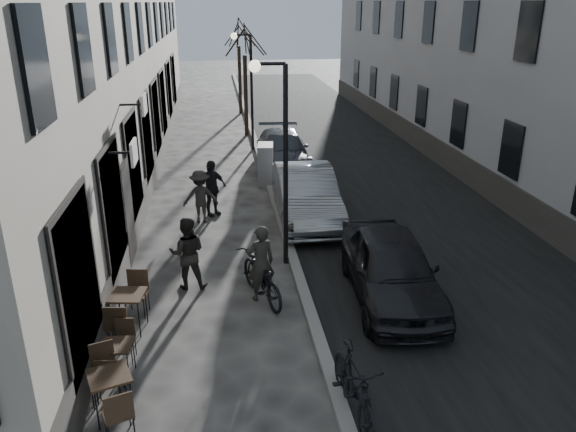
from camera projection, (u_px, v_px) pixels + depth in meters
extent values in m
plane|color=#34312F|center=(333.00, 425.00, 8.95)|extent=(120.00, 120.00, 0.00)
cube|color=black|center=(345.00, 158.00, 24.23)|extent=(7.30, 60.00, 0.00)
cube|color=gray|center=(261.00, 159.00, 23.77)|extent=(0.25, 60.00, 0.12)
cylinder|color=black|center=(286.00, 170.00, 13.61)|extent=(0.12, 0.12, 5.00)
cylinder|color=black|center=(270.00, 64.00, 12.68)|extent=(0.70, 0.08, 0.08)
sphere|color=#FFF2CC|center=(255.00, 66.00, 12.65)|extent=(0.28, 0.28, 0.28)
cylinder|color=black|center=(252.00, 94.00, 24.73)|extent=(0.12, 0.12, 5.00)
cylinder|color=black|center=(242.00, 35.00, 23.79)|extent=(0.70, 0.08, 0.08)
sphere|color=#FFF2CC|center=(234.00, 36.00, 23.77)|extent=(0.28, 0.28, 0.28)
cylinder|color=black|center=(246.00, 96.00, 27.69)|extent=(0.20, 0.20, 3.90)
cylinder|color=black|center=(240.00, 80.00, 33.25)|extent=(0.20, 0.20, 3.90)
cube|color=#312016|center=(109.00, 376.00, 8.89)|extent=(0.81, 0.81, 0.04)
cylinder|color=black|center=(97.00, 411.00, 8.70)|extent=(0.02, 0.02, 0.74)
cylinder|color=black|center=(132.00, 401.00, 8.92)|extent=(0.02, 0.02, 0.74)
cylinder|color=black|center=(92.00, 391.00, 9.15)|extent=(0.02, 0.02, 0.74)
cylinder|color=black|center=(125.00, 382.00, 9.37)|extent=(0.02, 0.02, 0.74)
cube|color=#312016|center=(116.00, 345.00, 9.87)|extent=(0.60, 0.60, 0.04)
cylinder|color=black|center=(101.00, 370.00, 9.76)|extent=(0.02, 0.02, 0.64)
cylinder|color=black|center=(128.00, 369.00, 9.78)|extent=(0.02, 0.02, 0.64)
cylinder|color=black|center=(108.00, 354.00, 10.19)|extent=(0.02, 0.02, 0.64)
cylinder|color=black|center=(134.00, 353.00, 10.21)|extent=(0.02, 0.02, 0.64)
cube|color=#312016|center=(127.00, 295.00, 11.27)|extent=(0.76, 0.76, 0.04)
cylinder|color=black|center=(111.00, 320.00, 11.16)|extent=(0.03, 0.03, 0.78)
cylinder|color=black|center=(139.00, 320.00, 11.15)|extent=(0.03, 0.03, 0.78)
cylinder|color=black|center=(119.00, 306.00, 11.68)|extent=(0.03, 0.03, 0.78)
cylinder|color=black|center=(146.00, 306.00, 11.68)|extent=(0.03, 0.03, 0.78)
cube|color=slate|center=(266.00, 165.00, 20.46)|extent=(0.66, 1.06, 1.50)
imported|color=black|center=(261.00, 277.00, 12.56)|extent=(1.34, 2.19, 1.09)
imported|color=#282623|center=(261.00, 263.00, 12.44)|extent=(0.75, 0.61, 1.78)
imported|color=black|center=(187.00, 253.00, 12.98)|extent=(0.88, 0.70, 1.75)
imported|color=#2D2B28|center=(200.00, 196.00, 16.91)|extent=(1.11, 0.70, 1.64)
imported|color=black|center=(211.00, 188.00, 17.44)|extent=(1.11, 0.93, 1.78)
imported|color=black|center=(391.00, 268.00, 12.50)|extent=(2.08, 4.56, 1.52)
imported|color=gray|center=(306.00, 194.00, 17.14)|extent=(1.77, 4.90, 1.61)
imported|color=#393D44|center=(283.00, 150.00, 22.69)|extent=(2.13, 4.93, 1.42)
imported|color=black|center=(354.00, 387.00, 8.87)|extent=(0.75, 2.08, 1.23)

